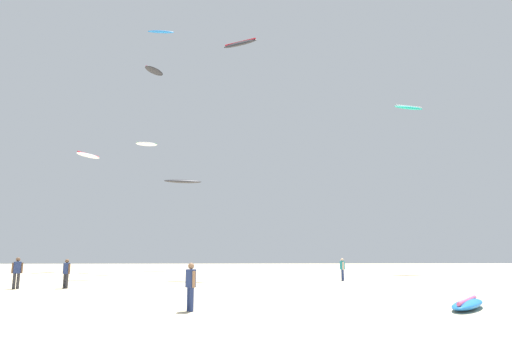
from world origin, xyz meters
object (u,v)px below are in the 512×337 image
person_left (66,271)px  kite_aloft_2 (154,71)px  kite_grounded_mid (467,304)px  person_midground (342,267)px  kite_aloft_5 (240,44)px  person_foreground (191,283)px  person_right (17,270)px  kite_aloft_6 (161,32)px  kite_aloft_3 (88,156)px  kite_aloft_1 (146,144)px  kite_aloft_0 (408,108)px  kite_aloft_4 (183,181)px

person_left → kite_aloft_2: (-0.42, 23.53, 22.03)m
kite_grounded_mid → kite_aloft_2: kite_aloft_2 is taller
person_midground → kite_aloft_5: size_ratio=0.46×
person_foreground → person_left: person_foreground is taller
person_right → kite_aloft_6: 25.75m
kite_aloft_5 → kite_aloft_3: bearing=147.9°
person_left → person_right: bearing=125.2°
person_right → kite_aloft_2: 32.52m
kite_aloft_1 → kite_aloft_5: size_ratio=0.64×
kite_aloft_0 → kite_aloft_3: kite_aloft_0 is taller
kite_aloft_1 → kite_aloft_2: kite_aloft_2 is taller
person_right → kite_aloft_3: bearing=167.6°
kite_aloft_0 → kite_aloft_6: 26.05m
person_midground → kite_aloft_6: 27.23m
kite_aloft_0 → kite_aloft_4: (-23.94, 6.39, -6.88)m
person_foreground → kite_aloft_1: (-7.68, 26.76, 11.52)m
kite_aloft_3 → kite_grounded_mid: bearing=-50.9°
person_right → person_foreground: bearing=25.8°
kite_aloft_0 → kite_aloft_6: (-25.02, -4.29, 5.83)m
person_midground → kite_aloft_4: size_ratio=0.36×
person_right → kite_aloft_4: size_ratio=0.40×
person_midground → kite_aloft_2: (-17.68, 17.61, 22.08)m
kite_aloft_0 → kite_aloft_4: 25.72m
person_midground → kite_aloft_1: kite_aloft_1 is taller
kite_grounded_mid → kite_aloft_0: kite_aloft_0 is taller
person_foreground → person_midground: (9.07, 15.74, -0.08)m
kite_aloft_0 → kite_aloft_2: 29.09m
kite_aloft_1 → kite_aloft_3: bearing=148.9°
kite_aloft_4 → person_right: bearing=-104.0°
person_midground → kite_grounded_mid: person_midground is taller
person_foreground → person_right: size_ratio=0.98×
kite_aloft_1 → person_midground: bearing=-33.4°
person_midground → kite_aloft_4: 24.24m
kite_aloft_5 → kite_aloft_6: 8.08m
person_right → kite_aloft_1: size_ratio=0.80×
kite_aloft_0 → kite_aloft_2: kite_aloft_2 is taller
kite_aloft_4 → kite_aloft_5: bearing=-63.0°
person_left → kite_grounded_mid: person_left is taller
kite_aloft_0 → kite_aloft_2: bearing=167.2°
kite_aloft_0 → kite_aloft_4: size_ratio=0.79×
person_right → kite_aloft_2: size_ratio=0.59×
person_midground → kite_aloft_1: size_ratio=0.72×
person_foreground → person_right: bearing=-75.8°
kite_aloft_3 → kite_aloft_0: bearing=-6.7°
kite_grounded_mid → kite_aloft_2: bearing=119.7°
kite_aloft_1 → kite_aloft_2: (-0.94, 6.59, 10.47)m
person_right → kite_aloft_1: 20.99m
person_left → kite_aloft_1: 20.52m
kite_aloft_3 → kite_aloft_5: kite_aloft_5 is taller
kite_aloft_1 → kite_aloft_6: 10.90m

